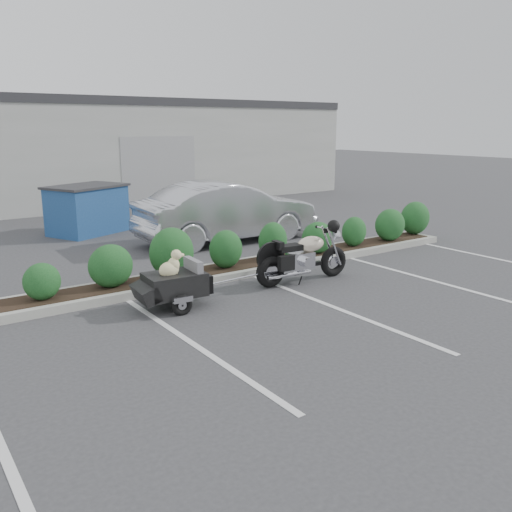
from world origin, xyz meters
TOP-DOWN VIEW (x-y plane):
  - ground at (0.00, 0.00)m, footprint 90.00×90.00m
  - planter_kerb at (1.00, 2.20)m, footprint 12.00×1.00m
  - building at (0.00, 17.00)m, footprint 26.00×10.00m
  - motorcycle at (1.77, 0.89)m, footprint 2.13×0.72m
  - pet_trailer at (-1.01, 0.92)m, footprint 1.70×0.95m
  - sedan at (2.61, 4.99)m, footprint 4.83×1.80m
  - dumpster at (-0.04, 8.19)m, footprint 2.48×2.15m

SIDE VIEW (x-z plane):
  - ground at x=0.00m, z-range 0.00..0.00m
  - planter_kerb at x=1.00m, z-range 0.00..0.15m
  - pet_trailer at x=-1.01m, z-range -0.08..0.93m
  - motorcycle at x=1.77m, z-range -0.12..1.10m
  - dumpster at x=-0.04m, z-range 0.01..1.37m
  - sedan at x=2.61m, z-range 0.00..1.58m
  - building at x=0.00m, z-range 0.00..4.00m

